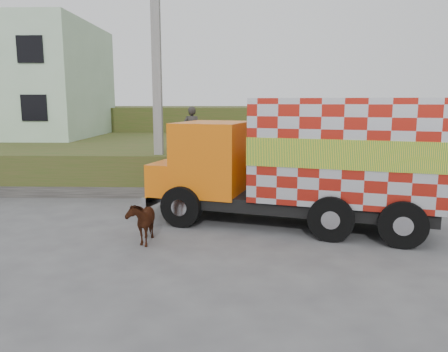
{
  "coord_description": "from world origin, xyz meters",
  "views": [
    {
      "loc": [
        1.84,
        -10.97,
        3.38
      ],
      "look_at": [
        1.46,
        1.19,
        1.3
      ],
      "focal_mm": 35.0,
      "sensor_mm": 36.0,
      "label": 1
    }
  ],
  "objects_px": {
    "cow": "(142,221)",
    "pedestrian": "(192,130)",
    "cargo_truck": "(305,161)",
    "utility_pole": "(157,82)"
  },
  "relations": [
    {
      "from": "cow",
      "to": "pedestrian",
      "type": "xyz_separation_m",
      "value": [
        0.66,
        5.6,
        1.83
      ]
    },
    {
      "from": "cargo_truck",
      "to": "cow",
      "type": "xyz_separation_m",
      "value": [
        -4.14,
        -1.6,
        -1.26
      ]
    },
    {
      "from": "utility_pole",
      "to": "pedestrian",
      "type": "height_order",
      "value": "utility_pole"
    },
    {
      "from": "pedestrian",
      "to": "cargo_truck",
      "type": "bearing_deg",
      "value": 136.75
    },
    {
      "from": "utility_pole",
      "to": "cargo_truck",
      "type": "relative_size",
      "value": 0.98
    },
    {
      "from": "utility_pole",
      "to": "cow",
      "type": "height_order",
      "value": "utility_pole"
    },
    {
      "from": "utility_pole",
      "to": "pedestrian",
      "type": "distance_m",
      "value": 2.1
    },
    {
      "from": "utility_pole",
      "to": "cow",
      "type": "relative_size",
      "value": 6.39
    },
    {
      "from": "utility_pole",
      "to": "pedestrian",
      "type": "relative_size",
      "value": 4.67
    },
    {
      "from": "cargo_truck",
      "to": "cow",
      "type": "relative_size",
      "value": 6.51
    }
  ]
}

